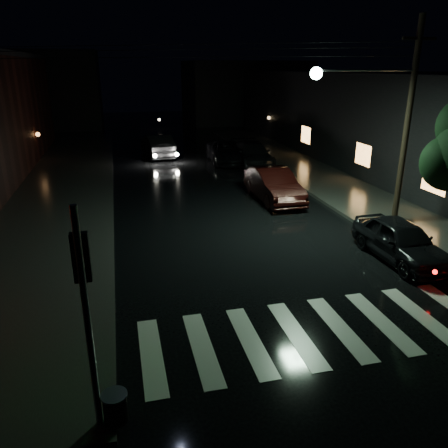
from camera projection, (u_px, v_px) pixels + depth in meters
ground at (206, 361)px, 9.94m from camera, size 120.00×120.00×0.00m
sidewalk_left at (51, 201)px, 21.60m from camera, size 6.00×44.00×0.15m
sidewalk_right at (329, 183)px, 24.95m from camera, size 4.00×44.00×0.15m
building_right at (401, 120)px, 29.17m from camera, size 10.00×40.00×6.00m
building_far_left at (33, 90)px, 47.49m from camera, size 14.00×10.00×8.00m
building_far_right at (245, 92)px, 53.01m from camera, size 14.00×10.00×7.00m
crosswalk at (318, 331)px, 11.07m from camera, size 9.00×3.00×0.01m
signal_pole_corner at (102, 357)px, 7.61m from camera, size 0.68×0.61×4.20m
utility_pole at (393, 114)px, 16.75m from camera, size 4.92×0.44×8.00m
parked_car_a at (401, 241)px, 14.94m from camera, size 1.75×4.19×1.42m
parked_car_b at (274, 185)px, 21.65m from camera, size 1.75×4.85×1.59m
parked_car_c at (252, 154)px, 29.57m from camera, size 2.35×5.35×1.53m
parked_car_d at (227, 152)px, 30.37m from camera, size 2.70×5.40×1.47m
oncoming_car at (158, 146)px, 32.31m from camera, size 2.23×5.17×1.66m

